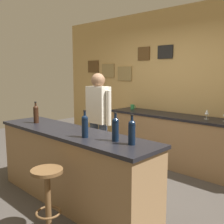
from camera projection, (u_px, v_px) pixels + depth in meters
name	position (u px, v px, depth m)	size (l,w,h in m)	color
ground_plane	(95.00, 191.00, 3.67)	(10.00, 10.00, 0.00)	#423D38
back_wall	(174.00, 85.00, 4.92)	(6.00, 0.09, 2.80)	tan
bar_counter	(72.00, 166.00, 3.31)	(2.46, 0.60, 0.92)	olive
side_counter	(182.00, 142.00, 4.51)	(2.84, 0.56, 0.90)	olive
bartender	(98.00, 118.00, 4.08)	(0.52, 0.21, 1.62)	#384766
bar_stool	(48.00, 190.00, 2.65)	(0.32, 0.32, 0.68)	brown
wine_bottle_a	(36.00, 114.00, 3.73)	(0.07, 0.07, 0.31)	black
wine_bottle_b	(85.00, 125.00, 2.90)	(0.07, 0.07, 0.31)	black
wine_bottle_c	(115.00, 128.00, 2.75)	(0.07, 0.07, 0.31)	black
wine_bottle_d	(132.00, 131.00, 2.61)	(0.07, 0.07, 0.31)	black
wine_glass_a	(207.00, 112.00, 4.14)	(0.07, 0.07, 0.16)	silver
coffee_mug	(133.00, 107.00, 5.25)	(0.13, 0.08, 0.09)	#338C4C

